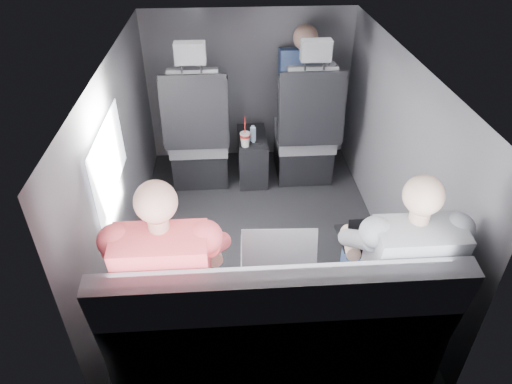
{
  "coord_description": "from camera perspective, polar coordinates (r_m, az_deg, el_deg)",
  "views": [
    {
      "loc": [
        -0.2,
        -2.57,
        2.21
      ],
      "look_at": [
        -0.03,
        -0.05,
        0.46
      ],
      "focal_mm": 32.0,
      "sensor_mm": 36.0,
      "label": 1
    }
  ],
  "objects": [
    {
      "name": "panel_left",
      "position": [
        3.08,
        -16.48,
        3.14
      ],
      "size": [
        0.02,
        2.6,
        1.35
      ],
      "primitive_type": "cube",
      "color": "#56565B",
      "rests_on": "floor"
    },
    {
      "name": "seatbelt",
      "position": [
        3.59,
        7.02,
        11.28
      ],
      "size": [
        0.35,
        0.11,
        0.59
      ],
      "primitive_type": "cube",
      "rotation": [
        -0.14,
        0.49,
        0.0
      ],
      "color": "black",
      "rests_on": "front_seat_right"
    },
    {
      "name": "center_console",
      "position": [
        4.0,
        -0.46,
        4.48
      ],
      "size": [
        0.24,
        0.48,
        0.41
      ],
      "color": "black",
      "rests_on": "floor"
    },
    {
      "name": "floor",
      "position": [
        3.4,
        0.46,
        -5.95
      ],
      "size": [
        2.6,
        2.6,
        0.0
      ],
      "primitive_type": "plane",
      "color": "black",
      "rests_on": "ground"
    },
    {
      "name": "front_seat_right",
      "position": [
        3.92,
        6.19,
        6.91
      ],
      "size": [
        0.52,
        0.58,
        1.26
      ],
      "color": "black",
      "rests_on": "floor"
    },
    {
      "name": "front_seat_left",
      "position": [
        3.87,
        -7.15,
        6.48
      ],
      "size": [
        0.52,
        0.58,
        1.26
      ],
      "color": "black",
      "rests_on": "floor"
    },
    {
      "name": "water_bottle",
      "position": [
        3.79,
        -0.38,
        7.22
      ],
      "size": [
        0.05,
        0.05,
        0.14
      ],
      "color": "#ADCFEB",
      "rests_on": "center_console"
    },
    {
      "name": "passenger_rear_right",
      "position": [
        2.4,
        16.98,
        -8.77
      ],
      "size": [
        0.49,
        0.61,
        1.21
      ],
      "color": "navy",
      "rests_on": "rear_bench"
    },
    {
      "name": "passenger_rear_left",
      "position": [
        2.27,
        -10.54,
        -10.16
      ],
      "size": [
        0.51,
        0.63,
        1.23
      ],
      "color": "#313136",
      "rests_on": "rear_bench"
    },
    {
      "name": "laptop_black",
      "position": [
        2.52,
        14.25,
        -5.46
      ],
      "size": [
        0.33,
        0.3,
        0.23
      ],
      "color": "black",
      "rests_on": "passenger_rear_right"
    },
    {
      "name": "rear_bench",
      "position": [
        2.44,
        2.42,
        -16.73
      ],
      "size": [
        1.6,
        0.57,
        0.92
      ],
      "color": "slate",
      "rests_on": "floor"
    },
    {
      "name": "laptop_silver",
      "position": [
        2.35,
        2.61,
        -7.4
      ],
      "size": [
        0.38,
        0.34,
        0.26
      ],
      "color": "#ACABB0",
      "rests_on": "rear_bench"
    },
    {
      "name": "side_window",
      "position": [
        2.71,
        -17.9,
        3.89
      ],
      "size": [
        0.02,
        0.75,
        0.42
      ],
      "primitive_type": "cube",
      "color": "white",
      "rests_on": "panel_left"
    },
    {
      "name": "ceiling",
      "position": [
        2.72,
        0.59,
        16.19
      ],
      "size": [
        2.6,
        2.6,
        0.0
      ],
      "primitive_type": "plane",
      "rotation": [
        3.14,
        0.0,
        0.0
      ],
      "color": "#B2B2AD",
      "rests_on": "panel_back"
    },
    {
      "name": "passenger_front_right",
      "position": [
        4.0,
        5.85,
        13.11
      ],
      "size": [
        0.41,
        0.41,
        0.83
      ],
      "color": "navy",
      "rests_on": "front_seat_right"
    },
    {
      "name": "panel_right",
      "position": [
        3.19,
        16.9,
        4.27
      ],
      "size": [
        0.02,
        2.6,
        1.35
      ],
      "primitive_type": "cube",
      "color": "#56565B",
      "rests_on": "floor"
    },
    {
      "name": "laptop_white",
      "position": [
        2.38,
        -9.58,
        -7.69
      ],
      "size": [
        0.34,
        0.34,
        0.23
      ],
      "color": "white",
      "rests_on": "passenger_rear_left"
    },
    {
      "name": "panel_back",
      "position": [
        2.0,
        3.39,
        -15.48
      ],
      "size": [
        1.8,
        0.02,
        1.35
      ],
      "primitive_type": "cube",
      "color": "#56565B",
      "rests_on": "floor"
    },
    {
      "name": "panel_front",
      "position": [
        4.17,
        -0.85,
        13.04
      ],
      "size": [
        1.8,
        0.02,
        1.35
      ],
      "primitive_type": "cube",
      "color": "#56565B",
      "rests_on": "floor"
    },
    {
      "name": "soda_cup",
      "position": [
        3.72,
        -1.36,
        6.67
      ],
      "size": [
        0.09,
        0.09,
        0.26
      ],
      "color": "white",
      "rests_on": "center_console"
    }
  ]
}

